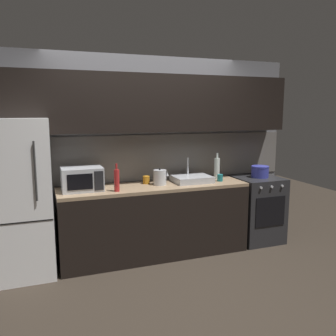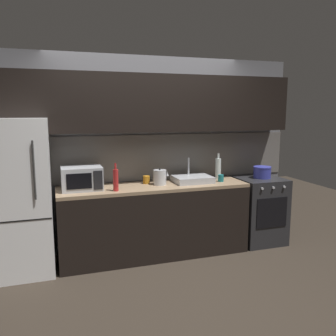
{
  "view_description": "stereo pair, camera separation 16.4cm",
  "coord_description": "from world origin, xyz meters",
  "px_view_note": "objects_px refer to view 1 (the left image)",
  "views": [
    {
      "loc": [
        -1.31,
        -3.15,
        1.81
      ],
      "look_at": [
        0.18,
        0.9,
        1.11
      ],
      "focal_mm": 37.71,
      "sensor_mm": 36.0,
      "label": 1
    },
    {
      "loc": [
        -1.16,
        -3.21,
        1.81
      ],
      "look_at": [
        0.18,
        0.9,
        1.11
      ],
      "focal_mm": 37.71,
      "sensor_mm": 36.0,
      "label": 2
    }
  ],
  "objects_px": {
    "microwave": "(82,179)",
    "mug_amber": "(146,180)",
    "mug_teal": "(220,178)",
    "cooking_pot": "(260,172)",
    "wine_bottle_clear": "(217,168)",
    "kettle": "(160,177)",
    "wine_bottle_red": "(117,180)",
    "refrigerator": "(19,199)",
    "oven_range": "(257,209)"
  },
  "relations": [
    {
      "from": "kettle",
      "to": "refrigerator",
      "type": "bearing_deg",
      "value": -179.58
    },
    {
      "from": "kettle",
      "to": "wine_bottle_clear",
      "type": "relative_size",
      "value": 0.6
    },
    {
      "from": "oven_range",
      "to": "mug_teal",
      "type": "distance_m",
      "value": 0.8
    },
    {
      "from": "wine_bottle_clear",
      "to": "mug_amber",
      "type": "height_order",
      "value": "wine_bottle_clear"
    },
    {
      "from": "mug_amber",
      "to": "mug_teal",
      "type": "relative_size",
      "value": 1.09
    },
    {
      "from": "kettle",
      "to": "mug_amber",
      "type": "bearing_deg",
      "value": 141.56
    },
    {
      "from": "refrigerator",
      "to": "wine_bottle_clear",
      "type": "bearing_deg",
      "value": 2.62
    },
    {
      "from": "microwave",
      "to": "cooking_pot",
      "type": "height_order",
      "value": "microwave"
    },
    {
      "from": "refrigerator",
      "to": "kettle",
      "type": "distance_m",
      "value": 1.63
    },
    {
      "from": "refrigerator",
      "to": "mug_teal",
      "type": "height_order",
      "value": "refrigerator"
    },
    {
      "from": "kettle",
      "to": "wine_bottle_red",
      "type": "bearing_deg",
      "value": -162.59
    },
    {
      "from": "mug_teal",
      "to": "cooking_pot",
      "type": "relative_size",
      "value": 0.38
    },
    {
      "from": "microwave",
      "to": "mug_amber",
      "type": "distance_m",
      "value": 0.81
    },
    {
      "from": "microwave",
      "to": "mug_amber",
      "type": "bearing_deg",
      "value": 7.65
    },
    {
      "from": "wine_bottle_clear",
      "to": "mug_amber",
      "type": "bearing_deg",
      "value": 179.25
    },
    {
      "from": "wine_bottle_clear",
      "to": "mug_teal",
      "type": "height_order",
      "value": "wine_bottle_clear"
    },
    {
      "from": "wine_bottle_clear",
      "to": "cooking_pot",
      "type": "relative_size",
      "value": 1.47
    },
    {
      "from": "microwave",
      "to": "mug_amber",
      "type": "height_order",
      "value": "microwave"
    },
    {
      "from": "microwave",
      "to": "mug_teal",
      "type": "distance_m",
      "value": 1.76
    },
    {
      "from": "oven_range",
      "to": "wine_bottle_clear",
      "type": "height_order",
      "value": "wine_bottle_clear"
    },
    {
      "from": "microwave",
      "to": "wine_bottle_clear",
      "type": "bearing_deg",
      "value": 3.02
    },
    {
      "from": "microwave",
      "to": "kettle",
      "type": "height_order",
      "value": "microwave"
    },
    {
      "from": "wine_bottle_clear",
      "to": "wine_bottle_red",
      "type": "relative_size",
      "value": 1.09
    },
    {
      "from": "refrigerator",
      "to": "mug_teal",
      "type": "xyz_separation_m",
      "value": [
        2.43,
        -0.05,
        0.08
      ]
    },
    {
      "from": "wine_bottle_clear",
      "to": "kettle",
      "type": "bearing_deg",
      "value": -173.2
    },
    {
      "from": "wine_bottle_clear",
      "to": "wine_bottle_red",
      "type": "height_order",
      "value": "wine_bottle_clear"
    },
    {
      "from": "refrigerator",
      "to": "wine_bottle_clear",
      "type": "relative_size",
      "value": 4.94
    },
    {
      "from": "wine_bottle_red",
      "to": "mug_amber",
      "type": "height_order",
      "value": "wine_bottle_red"
    },
    {
      "from": "mug_amber",
      "to": "cooking_pot",
      "type": "xyz_separation_m",
      "value": [
        1.6,
        -0.13,
        0.03
      ]
    },
    {
      "from": "mug_teal",
      "to": "cooking_pot",
      "type": "bearing_deg",
      "value": 4.2
    },
    {
      "from": "wine_bottle_red",
      "to": "mug_amber",
      "type": "distance_m",
      "value": 0.53
    },
    {
      "from": "wine_bottle_red",
      "to": "cooking_pot",
      "type": "bearing_deg",
      "value": 4.78
    },
    {
      "from": "oven_range",
      "to": "mug_amber",
      "type": "distance_m",
      "value": 1.66
    },
    {
      "from": "kettle",
      "to": "mug_teal",
      "type": "bearing_deg",
      "value": -4.19
    },
    {
      "from": "kettle",
      "to": "wine_bottle_red",
      "type": "xyz_separation_m",
      "value": [
        -0.58,
        -0.18,
        0.04
      ]
    },
    {
      "from": "microwave",
      "to": "wine_bottle_red",
      "type": "distance_m",
      "value": 0.41
    },
    {
      "from": "wine_bottle_red",
      "to": "mug_teal",
      "type": "distance_m",
      "value": 1.4
    },
    {
      "from": "wine_bottle_clear",
      "to": "wine_bottle_red",
      "type": "distance_m",
      "value": 1.45
    },
    {
      "from": "cooking_pot",
      "to": "mug_teal",
      "type": "bearing_deg",
      "value": -175.8
    },
    {
      "from": "wine_bottle_clear",
      "to": "wine_bottle_red",
      "type": "xyz_separation_m",
      "value": [
        -1.43,
        -0.28,
        -0.01
      ]
    },
    {
      "from": "kettle",
      "to": "wine_bottle_red",
      "type": "relative_size",
      "value": 0.65
    },
    {
      "from": "wine_bottle_clear",
      "to": "mug_teal",
      "type": "relative_size",
      "value": 3.91
    },
    {
      "from": "microwave",
      "to": "kettle",
      "type": "xyz_separation_m",
      "value": [
        0.94,
        -0.01,
        -0.04
      ]
    },
    {
      "from": "cooking_pot",
      "to": "refrigerator",
      "type": "bearing_deg",
      "value": -180.0
    },
    {
      "from": "microwave",
      "to": "cooking_pot",
      "type": "bearing_deg",
      "value": -0.44
    },
    {
      "from": "mug_amber",
      "to": "oven_range",
      "type": "bearing_deg",
      "value": -4.62
    },
    {
      "from": "kettle",
      "to": "mug_amber",
      "type": "relative_size",
      "value": 2.13
    },
    {
      "from": "mug_amber",
      "to": "cooking_pot",
      "type": "bearing_deg",
      "value": -4.5
    },
    {
      "from": "oven_range",
      "to": "mug_amber",
      "type": "xyz_separation_m",
      "value": [
        -1.57,
        0.13,
        0.5
      ]
    },
    {
      "from": "wine_bottle_clear",
      "to": "refrigerator",
      "type": "bearing_deg",
      "value": -177.38
    }
  ]
}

